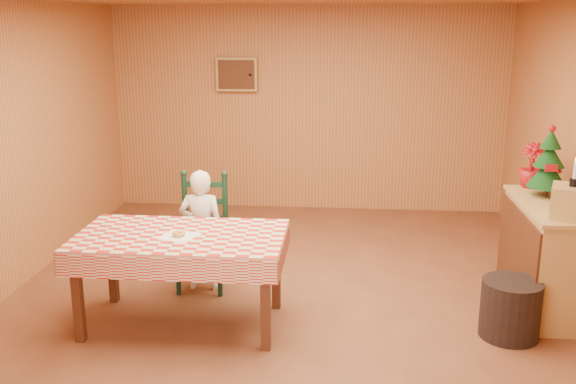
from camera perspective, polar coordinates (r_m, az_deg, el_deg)
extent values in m
plane|color=brown|center=(5.75, -0.18, -9.70)|extent=(6.00, 6.00, 0.00)
cube|color=#B87642|center=(8.29, 1.76, 7.30)|extent=(5.00, 0.10, 2.60)
cube|color=tan|center=(8.29, -4.57, 10.39)|extent=(0.52, 0.08, 0.42)
cube|color=#4F2715|center=(8.25, -4.62, 10.36)|extent=(0.46, 0.02, 0.36)
sphere|color=black|center=(8.20, -3.38, 10.36)|extent=(0.04, 0.04, 0.04)
cube|color=#4F2715|center=(5.16, -9.51, -4.24)|extent=(1.60, 0.90, 0.06)
cube|color=#4F2715|center=(5.20, -18.17, -9.10)|extent=(0.07, 0.07, 0.69)
cube|color=#4F2715|center=(4.83, -2.01, -10.20)|extent=(0.07, 0.07, 0.69)
cube|color=#4F2715|center=(5.83, -15.35, -6.23)|extent=(0.07, 0.07, 0.69)
cube|color=#4F2715|center=(5.51, -1.05, -6.95)|extent=(0.07, 0.07, 0.69)
cube|color=red|center=(5.15, -9.53, -3.82)|extent=(1.64, 0.94, 0.02)
cube|color=red|center=(4.76, -10.90, -6.76)|extent=(1.64, 0.02, 0.18)
cube|color=red|center=(5.61, -8.29, -3.27)|extent=(1.64, 0.02, 0.18)
cube|color=#345E2B|center=(5.44, -17.90, -4.44)|extent=(0.02, 0.94, 0.18)
cube|color=#345E2B|center=(5.04, -0.39, -5.22)|extent=(0.02, 0.94, 0.18)
cube|color=black|center=(5.92, -7.64, -4.60)|extent=(0.44, 0.40, 0.04)
cylinder|color=black|center=(5.89, -9.74, -7.14)|extent=(0.04, 0.04, 0.41)
cylinder|color=black|center=(5.81, -6.08, -7.33)|extent=(0.04, 0.04, 0.41)
cylinder|color=black|center=(6.20, -8.94, -5.97)|extent=(0.04, 0.04, 0.41)
cylinder|color=black|center=(6.12, -5.47, -6.13)|extent=(0.04, 0.04, 0.41)
cylinder|color=black|center=(6.03, -9.15, -1.12)|extent=(0.05, 0.05, 0.60)
sphere|color=black|center=(5.95, -9.27, 1.65)|extent=(0.06, 0.06, 0.06)
cylinder|color=black|center=(5.95, -5.60, -1.22)|extent=(0.05, 0.05, 0.60)
sphere|color=black|center=(5.87, -5.67, 1.59)|extent=(0.06, 0.06, 0.06)
cube|color=black|center=(6.02, -7.35, -2.27)|extent=(0.38, 0.03, 0.05)
cube|color=black|center=(5.97, -7.40, -0.81)|extent=(0.38, 0.03, 0.05)
cube|color=black|center=(5.93, -7.45, 0.68)|extent=(0.38, 0.03, 0.05)
imported|color=white|center=(5.88, -7.68, -3.39)|extent=(0.41, 0.27, 1.12)
cube|color=white|center=(5.10, -9.68, -3.88)|extent=(0.33, 0.33, 0.00)
torus|color=#C59546|center=(5.09, -9.69, -3.68)|extent=(0.11, 0.11, 0.03)
cube|color=tan|center=(5.92, 22.11, -5.43)|extent=(0.50, 1.20, 0.90)
cube|color=tan|center=(5.78, 22.56, -1.09)|extent=(0.54, 1.24, 0.03)
cube|color=#4F2715|center=(5.85, 19.67, -5.43)|extent=(0.02, 1.20, 0.80)
cube|color=tan|center=(5.38, 23.92, -0.82)|extent=(0.38, 0.38, 0.25)
cylinder|color=#4F2715|center=(6.00, 21.93, 0.07)|extent=(0.04, 0.04, 0.08)
cone|color=#0C3412|center=(5.96, 22.07, 1.55)|extent=(0.34, 0.34, 0.24)
cone|color=#0C3412|center=(5.93, 22.22, 3.05)|extent=(0.26, 0.26, 0.20)
cone|color=#0C3412|center=(5.91, 22.36, 4.38)|extent=(0.18, 0.18, 0.16)
sphere|color=#A40F15|center=(5.89, 22.44, 5.24)|extent=(0.06, 0.06, 0.06)
cube|color=#A40F15|center=(5.80, 22.37, 1.98)|extent=(0.10, 0.02, 0.06)
sphere|color=#A40F15|center=(5.93, 23.00, 1.68)|extent=(0.04, 0.04, 0.04)
sphere|color=#A40F15|center=(5.97, 21.39, 2.62)|extent=(0.04, 0.04, 0.04)
sphere|color=#A40F15|center=(6.02, 22.38, 3.59)|extent=(0.04, 0.04, 0.04)
imported|color=#A40F15|center=(6.23, 20.87, 2.22)|extent=(0.28, 0.28, 0.40)
cylinder|color=black|center=(5.34, 24.10, 0.78)|extent=(0.07, 0.07, 0.06)
cylinder|color=white|center=(5.32, 24.21, 1.82)|extent=(0.03, 0.03, 0.14)
cylinder|color=black|center=(5.36, 19.16, -9.79)|extent=(0.57, 0.57, 0.46)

